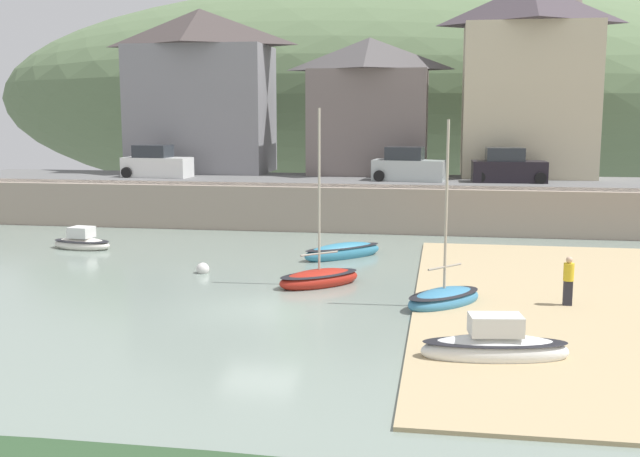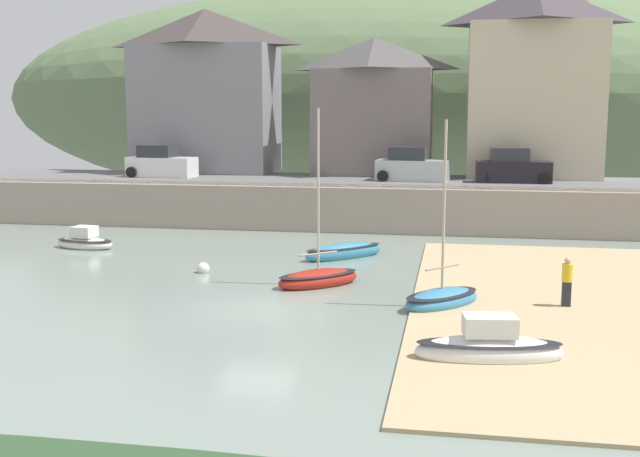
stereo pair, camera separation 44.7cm
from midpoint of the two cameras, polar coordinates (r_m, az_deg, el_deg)
name	(u,v)px [view 1 (the left image)]	position (r m, az deg, el deg)	size (l,w,h in m)	color
ground	(212,423)	(16.03, -8.86, -14.20)	(48.00, 41.00, 0.61)	gray
quay_seawall	(335,204)	(41.82, 0.80, 1.86)	(48.00, 9.40, 2.40)	gray
hillside_backdrop	(383,98)	(79.04, 4.59, 9.68)	(80.00, 44.00, 21.93)	#5C744D
waterfront_building_left	(201,90)	(51.36, -9.13, 10.18)	(9.23, 5.52, 10.52)	gray
waterfront_building_centre	(369,105)	(49.02, 3.43, 9.18)	(7.61, 5.29, 8.55)	slate
waterfront_building_right	(528,79)	(49.03, 15.04, 10.71)	(8.09, 6.21, 11.62)	beige
church_with_spire	(563,53)	(53.39, 17.48, 12.37)	(3.00, 3.00, 14.91)	tan
fishing_boat_green	(343,252)	(33.53, 1.32, -1.76)	(3.58, 3.45, 0.86)	teal
sailboat_far_left	(444,298)	(25.51, 8.75, -5.17)	(3.07, 3.22, 6.31)	teal
motorboat_with_cabin	(82,242)	(37.53, -17.70, -1.00)	(3.04, 1.66, 1.19)	silver
dinghy_open_wooden	(495,348)	(20.36, 12.31, -8.69)	(3.94, 1.66, 1.43)	white
sailboat_nearest_shore	(319,278)	(28.27, -0.51, -3.70)	(3.36, 3.17, 6.68)	#A42217
parked_car_near_slipway	(156,164)	(47.73, -12.39, 4.74)	(4.22, 2.02, 1.95)	silver
parked_car_by_wall	(408,167)	(44.44, 6.29, 4.61)	(4.27, 2.17, 1.95)	#B0BBB9
parked_car_end_of_row	(508,168)	(44.50, 13.59, 4.42)	(4.16, 1.86, 1.95)	black
person_on_slipway	(568,279)	(26.11, 17.60, -3.60)	(0.34, 0.34, 1.62)	#282833
mooring_buoy	(203,269)	(30.82, -9.16, -3.01)	(0.52, 0.52, 0.52)	silver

